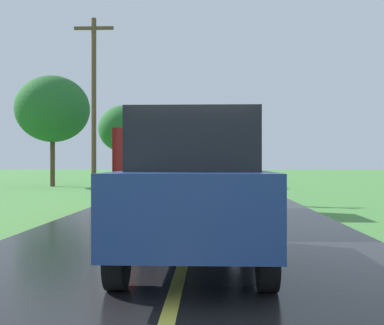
{
  "coord_description": "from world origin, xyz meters",
  "views": [
    {
      "loc": [
        0.36,
        -1.13,
        1.39
      ],
      "look_at": [
        -0.13,
        11.78,
        1.4
      ],
      "focal_mm": 45.71,
      "sensor_mm": 36.0,
      "label": 1
    }
  ],
  "objects_px": {
    "banana_truck_far": "(203,161)",
    "utility_pole_roadside": "(94,102)",
    "roadside_tree_mid_right": "(53,109)",
    "banana_truck_near": "(182,160)",
    "roadside_tree_near_left": "(125,129)",
    "following_car": "(195,188)"
  },
  "relations": [
    {
      "from": "banana_truck_far",
      "to": "utility_pole_roadside",
      "type": "height_order",
      "value": "utility_pole_roadside"
    },
    {
      "from": "utility_pole_roadside",
      "to": "roadside_tree_mid_right",
      "type": "distance_m",
      "value": 9.98
    },
    {
      "from": "banana_truck_near",
      "to": "roadside_tree_near_left",
      "type": "distance_m",
      "value": 23.23
    },
    {
      "from": "banana_truck_near",
      "to": "utility_pole_roadside",
      "type": "relative_size",
      "value": 0.8
    },
    {
      "from": "banana_truck_far",
      "to": "utility_pole_roadside",
      "type": "relative_size",
      "value": 0.8
    },
    {
      "from": "banana_truck_near",
      "to": "following_car",
      "type": "bearing_deg",
      "value": -85.2
    },
    {
      "from": "roadside_tree_near_left",
      "to": "utility_pole_roadside",
      "type": "bearing_deg",
      "value": -84.35
    },
    {
      "from": "banana_truck_far",
      "to": "roadside_tree_mid_right",
      "type": "relative_size",
      "value": 0.89
    },
    {
      "from": "roadside_tree_mid_right",
      "to": "following_car",
      "type": "xyz_separation_m",
      "value": [
        9.12,
        -22.22,
        -3.49
      ]
    },
    {
      "from": "roadside_tree_near_left",
      "to": "banana_truck_far",
      "type": "bearing_deg",
      "value": -53.85
    },
    {
      "from": "banana_truck_far",
      "to": "roadside_tree_mid_right",
      "type": "height_order",
      "value": "roadside_tree_mid_right"
    },
    {
      "from": "banana_truck_near",
      "to": "banana_truck_far",
      "type": "relative_size",
      "value": 1.0
    },
    {
      "from": "roadside_tree_near_left",
      "to": "roadside_tree_mid_right",
      "type": "bearing_deg",
      "value": -112.55
    },
    {
      "from": "roadside_tree_mid_right",
      "to": "roadside_tree_near_left",
      "type": "bearing_deg",
      "value": 67.45
    },
    {
      "from": "banana_truck_far",
      "to": "roadside_tree_near_left",
      "type": "height_order",
      "value": "roadside_tree_near_left"
    },
    {
      "from": "roadside_tree_mid_right",
      "to": "following_car",
      "type": "bearing_deg",
      "value": -67.69
    },
    {
      "from": "banana_truck_near",
      "to": "following_car",
      "type": "distance_m",
      "value": 7.04
    },
    {
      "from": "banana_truck_far",
      "to": "roadside_tree_mid_right",
      "type": "bearing_deg",
      "value": 174.67
    },
    {
      "from": "banana_truck_far",
      "to": "utility_pole_roadside",
      "type": "bearing_deg",
      "value": -118.15
    },
    {
      "from": "banana_truck_far",
      "to": "following_car",
      "type": "bearing_deg",
      "value": -89.34
    },
    {
      "from": "following_car",
      "to": "utility_pole_roadside",
      "type": "bearing_deg",
      "value": 108.71
    },
    {
      "from": "banana_truck_far",
      "to": "banana_truck_near",
      "type": "bearing_deg",
      "value": -91.36
    }
  ]
}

